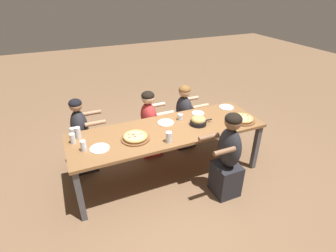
# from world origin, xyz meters

# --- Properties ---
(ground_plane) EXTENTS (18.00, 18.00, 0.00)m
(ground_plane) POSITION_xyz_m (0.00, 0.00, 0.00)
(ground_plane) COLOR brown
(ground_plane) RESTS_ON ground
(dining_table) EXTENTS (2.66, 0.86, 0.78)m
(dining_table) POSITION_xyz_m (0.00, 0.00, 0.70)
(dining_table) COLOR brown
(dining_table) RESTS_ON ground
(pizza_board_main) EXTENTS (0.35, 0.35, 0.06)m
(pizza_board_main) POSITION_xyz_m (1.08, -0.20, 0.81)
(pizza_board_main) COLOR brown
(pizza_board_main) RESTS_ON dining_table
(pizza_board_second) EXTENTS (0.37, 0.37, 0.06)m
(pizza_board_second) POSITION_xyz_m (-0.48, -0.06, 0.81)
(pizza_board_second) COLOR brown
(pizza_board_second) RESTS_ON dining_table
(skillet_bowl) EXTENTS (0.33, 0.23, 0.13)m
(skillet_bowl) POSITION_xyz_m (0.44, -0.05, 0.83)
(skillet_bowl) COLOR black
(skillet_bowl) RESTS_ON dining_table
(empty_plate_a) EXTENTS (0.23, 0.23, 0.02)m
(empty_plate_a) POSITION_xyz_m (0.04, 0.18, 0.78)
(empty_plate_a) COLOR white
(empty_plate_a) RESTS_ON dining_table
(empty_plate_b) EXTENTS (0.23, 0.23, 0.02)m
(empty_plate_b) POSITION_xyz_m (1.12, 0.26, 0.78)
(empty_plate_b) COLOR white
(empty_plate_b) RESTS_ON dining_table
(empty_plate_c) EXTENTS (0.18, 0.18, 0.02)m
(empty_plate_c) POSITION_xyz_m (0.61, 0.26, 0.78)
(empty_plate_c) COLOR white
(empty_plate_c) RESTS_ON dining_table
(empty_plate_d) EXTENTS (0.23, 0.23, 0.02)m
(empty_plate_d) POSITION_xyz_m (-0.94, -0.11, 0.78)
(empty_plate_d) COLOR white
(empty_plate_d) RESTS_ON dining_table
(cocktail_glass_blue) EXTENTS (0.07, 0.07, 0.11)m
(cocktail_glass_blue) POSITION_xyz_m (0.27, 0.19, 0.82)
(cocktail_glass_blue) COLOR silver
(cocktail_glass_blue) RESTS_ON dining_table
(drinking_glass_a) EXTENTS (0.07, 0.07, 0.13)m
(drinking_glass_a) POSITION_xyz_m (-1.22, 0.16, 0.83)
(drinking_glass_a) COLOR silver
(drinking_glass_a) RESTS_ON dining_table
(drinking_glass_b) EXTENTS (0.07, 0.07, 0.14)m
(drinking_glass_b) POSITION_xyz_m (-1.12, -0.07, 0.83)
(drinking_glass_b) COLOR silver
(drinking_glass_b) RESTS_ON dining_table
(drinking_glass_c) EXTENTS (0.07, 0.07, 0.15)m
(drinking_glass_c) POSITION_xyz_m (-1.14, 0.26, 0.85)
(drinking_glass_c) COLOR silver
(drinking_glass_c) RESTS_ON dining_table
(drinking_glass_d) EXTENTS (0.07, 0.07, 0.11)m
(drinking_glass_d) POSITION_xyz_m (-1.20, 0.34, 0.83)
(drinking_glass_d) COLOR silver
(drinking_glass_d) RESTS_ON dining_table
(drinking_glass_e) EXTENTS (0.08, 0.08, 0.14)m
(drinking_glass_e) POSITION_xyz_m (-0.12, -0.30, 0.85)
(drinking_glass_e) COLOR silver
(drinking_glass_e) RESTS_ON dining_table
(diner_far_left) EXTENTS (0.51, 0.40, 1.15)m
(diner_far_left) POSITION_xyz_m (-1.09, 0.65, 0.52)
(diner_far_left) COLOR #232328
(diner_far_left) RESTS_ON ground
(diner_near_midright) EXTENTS (0.51, 0.40, 1.20)m
(diner_near_midright) POSITION_xyz_m (0.55, -0.65, 0.56)
(diner_near_midright) COLOR #232328
(diner_near_midright) RESTS_ON ground
(diner_far_midright) EXTENTS (0.51, 0.40, 1.10)m
(diner_far_midright) POSITION_xyz_m (0.57, 0.65, 0.50)
(diner_far_midright) COLOR #232328
(diner_far_midright) RESTS_ON ground
(diner_far_center) EXTENTS (0.51, 0.40, 1.10)m
(diner_far_center) POSITION_xyz_m (-0.05, 0.65, 0.50)
(diner_far_center) COLOR #B22D2D
(diner_far_center) RESTS_ON ground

